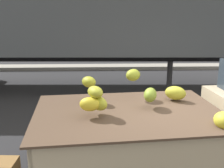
% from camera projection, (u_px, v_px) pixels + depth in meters
% --- Properties ---
extents(ground, '(220.00, 220.00, 0.00)m').
position_uv_depth(ground, '(184.00, 168.00, 4.45)').
color(ground, '#28282B').
extents(curb_strip, '(80.00, 0.80, 0.16)m').
position_uv_depth(curb_strip, '(132.00, 67.00, 12.34)').
color(curb_strip, gray).
rests_on(curb_strip, ground).
extents(semi_trailer, '(12.07, 2.96, 3.95)m').
position_uv_depth(semi_trailer, '(66.00, 10.00, 8.50)').
color(semi_trailer, '#4C5156').
rests_on(semi_trailer, ground).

